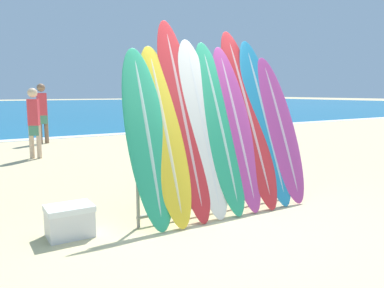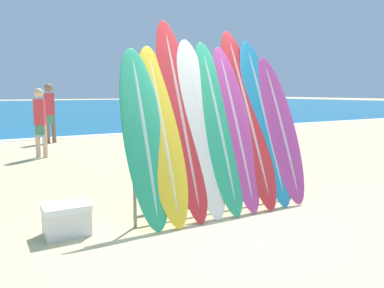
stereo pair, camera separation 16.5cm
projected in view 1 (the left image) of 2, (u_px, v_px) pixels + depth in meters
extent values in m
plane|color=beige|center=(218.00, 223.00, 4.49)|extent=(160.00, 160.00, 0.00)
cube|color=white|center=(52.00, 138.00, 12.69)|extent=(120.00, 0.60, 0.01)
cylinder|color=gray|center=(138.00, 195.00, 4.27)|extent=(0.04, 0.04, 0.78)
cylinder|color=gray|center=(290.00, 172.00, 5.53)|extent=(0.04, 0.04, 0.78)
cylinder|color=gray|center=(224.00, 154.00, 4.85)|extent=(2.47, 0.04, 0.04)
cylinder|color=gray|center=(224.00, 202.00, 4.94)|extent=(2.47, 0.04, 0.04)
ellipsoid|color=#289E70|center=(147.00, 136.00, 4.33)|extent=(0.52, 0.83, 2.10)
ellipsoid|color=#9AC3B3|center=(147.00, 136.00, 4.33)|extent=(0.09, 0.81, 2.02)
ellipsoid|color=yellow|center=(165.00, 133.00, 4.47)|extent=(0.51, 0.95, 2.15)
ellipsoid|color=beige|center=(165.00, 133.00, 4.47)|extent=(0.09, 0.93, 2.06)
ellipsoid|color=red|center=(183.00, 117.00, 4.66)|extent=(0.49, 1.06, 2.50)
ellipsoid|color=#D19A9C|center=(183.00, 117.00, 4.66)|extent=(0.09, 1.02, 2.41)
ellipsoid|color=silver|center=(202.00, 126.00, 4.76)|extent=(0.53, 0.92, 2.26)
ellipsoid|color=silver|center=(202.00, 126.00, 4.76)|extent=(0.09, 0.89, 2.17)
ellipsoid|color=#289E70|center=(219.00, 125.00, 4.89)|extent=(0.51, 0.98, 2.25)
ellipsoid|color=#9AC3B3|center=(219.00, 125.00, 4.89)|extent=(0.09, 0.96, 2.16)
ellipsoid|color=#B23D8E|center=(236.00, 126.00, 5.03)|extent=(0.49, 0.96, 2.20)
ellipsoid|color=#CAA1BE|center=(236.00, 126.00, 5.03)|extent=(0.09, 0.94, 2.12)
ellipsoid|color=red|center=(248.00, 116.00, 5.21)|extent=(0.55, 1.16, 2.46)
ellipsoid|color=#D19A9C|center=(248.00, 116.00, 5.21)|extent=(0.10, 1.12, 2.36)
ellipsoid|color=teal|center=(265.00, 120.00, 5.33)|extent=(0.56, 1.02, 2.32)
ellipsoid|color=#98BACC|center=(265.00, 120.00, 5.33)|extent=(0.10, 0.98, 2.23)
ellipsoid|color=#B23D8E|center=(280.00, 128.00, 5.42)|extent=(0.57, 0.94, 2.09)
ellipsoid|color=#CAA1BE|center=(280.00, 128.00, 5.42)|extent=(0.10, 0.91, 2.01)
cylinder|color=#846047|center=(152.00, 129.00, 11.78)|extent=(0.11, 0.11, 0.77)
cylinder|color=#846047|center=(152.00, 129.00, 11.94)|extent=(0.11, 0.11, 0.77)
cube|color=#CC4C3D|center=(152.00, 121.00, 11.82)|extent=(0.23, 0.25, 0.23)
cube|color=#2D333D|center=(152.00, 108.00, 11.76)|extent=(0.25, 0.28, 0.60)
sphere|color=#846047|center=(151.00, 93.00, 11.70)|extent=(0.22, 0.22, 0.22)
cylinder|color=#846047|center=(40.00, 130.00, 11.27)|extent=(0.12, 0.12, 0.86)
cylinder|color=#846047|center=(46.00, 129.00, 11.38)|extent=(0.12, 0.12, 0.86)
cube|color=#478466|center=(43.00, 120.00, 11.29)|extent=(0.25, 0.17, 0.26)
cube|color=#DB3842|center=(42.00, 104.00, 11.22)|extent=(0.27, 0.19, 0.67)
sphere|color=#846047|center=(41.00, 88.00, 11.16)|extent=(0.24, 0.24, 0.24)
cylinder|color=beige|center=(39.00, 142.00, 8.79)|extent=(0.11, 0.11, 0.78)
cylinder|color=beige|center=(32.00, 142.00, 8.78)|extent=(0.11, 0.11, 0.78)
cube|color=#478466|center=(35.00, 130.00, 8.74)|extent=(0.26, 0.23, 0.23)
cube|color=#DB3842|center=(33.00, 112.00, 8.68)|extent=(0.28, 0.25, 0.61)
sphere|color=beige|center=(32.00, 93.00, 8.62)|extent=(0.22, 0.22, 0.22)
cube|color=silver|center=(70.00, 224.00, 4.06)|extent=(0.47, 0.35, 0.28)
cube|color=white|center=(69.00, 208.00, 4.03)|extent=(0.49, 0.36, 0.06)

